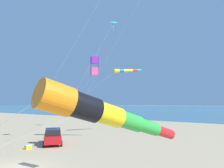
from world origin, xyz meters
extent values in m
plane|color=tan|center=(0.00, 0.00, 0.00)|extent=(600.00, 600.00, 0.00)
cube|color=red|center=(-7.73, -5.12, 0.75)|extent=(4.16, 4.49, 0.84)
cube|color=black|center=(-7.51, -4.86, 1.51)|extent=(2.90, 3.03, 0.68)
cylinder|color=black|center=(-7.95, -6.84, 0.33)|extent=(0.59, 0.65, 0.66)
cylinder|color=black|center=(-9.37, -5.66, 0.33)|extent=(0.59, 0.65, 0.66)
cylinder|color=black|center=(-6.09, -4.58, 0.33)|extent=(0.59, 0.65, 0.66)
cylinder|color=black|center=(-7.51, -3.40, 0.33)|extent=(0.59, 0.65, 0.66)
cube|color=yellow|center=(-4.53, -5.23, 0.18)|extent=(0.60, 0.40, 0.36)
cube|color=white|center=(-4.53, -5.23, 0.39)|extent=(0.62, 0.42, 0.06)
cylinder|color=white|center=(-10.91, 0.17, 9.75)|extent=(3.90, 11.21, 19.51)
cylinder|color=yellow|center=(-18.87, -3.52, 9.85)|extent=(1.09, 1.00, 0.71)
cylinder|color=blue|center=(-19.58, -3.10, 9.93)|extent=(1.05, 0.94, 0.64)
cylinder|color=yellow|center=(-20.30, -2.67, 10.01)|extent=(1.01, 0.88, 0.57)
cylinder|color=yellow|center=(-21.01, -2.25, 10.08)|extent=(0.97, 0.81, 0.50)
cylinder|color=red|center=(-21.73, -1.83, 10.16)|extent=(0.92, 0.75, 0.43)
cylinder|color=#1EB7C6|center=(-22.44, -1.41, 10.24)|extent=(0.88, 0.68, 0.36)
cylinder|color=white|center=(-11.82, -5.77, 4.83)|extent=(13.40, 4.09, 9.66)
cylinder|color=white|center=(-6.80, -1.88, 9.98)|extent=(7.17, 8.13, 19.96)
cylinder|color=orange|center=(6.22, 11.45, 5.03)|extent=(1.15, 0.99, 0.92)
cylinder|color=black|center=(5.48, 11.68, 4.81)|extent=(1.11, 0.91, 0.85)
cylinder|color=yellow|center=(4.74, 11.91, 4.59)|extent=(1.06, 0.82, 0.77)
cylinder|color=green|center=(4.00, 12.15, 4.36)|extent=(1.02, 0.74, 0.69)
cylinder|color=green|center=(3.26, 12.38, 4.14)|extent=(0.97, 0.66, 0.61)
cylinder|color=red|center=(2.52, 12.61, 3.92)|extent=(0.93, 0.57, 0.54)
pyramid|color=#1EB7C6|center=(-21.94, -6.16, 19.38)|extent=(1.26, 1.31, 0.58)
cylinder|color=black|center=(-21.98, -6.19, 19.33)|extent=(0.63, 0.55, 0.67)
cylinder|color=#1EB7C6|center=(-21.95, -6.20, 19.02)|extent=(0.16, 0.14, 0.53)
cylinder|color=yellow|center=(-21.91, -6.24, 18.50)|extent=(0.15, 0.15, 0.53)
cylinder|color=#1EB7C6|center=(-21.88, -6.24, 17.98)|extent=(0.13, 0.14, 0.52)
cylinder|color=white|center=(-14.86, -6.10, 9.65)|extent=(14.24, 0.17, 19.29)
cube|color=purple|center=(-7.77, 1.10, 9.29)|extent=(1.04, 1.04, 0.74)
cube|color=#EF4C93|center=(-7.77, 1.10, 8.11)|extent=(1.04, 1.04, 0.74)
cylinder|color=black|center=(-8.29, 1.07, 8.70)|extent=(0.02, 0.02, 1.91)
cylinder|color=black|center=(-7.73, 0.58, 8.70)|extent=(0.02, 0.02, 1.91)
cylinder|color=black|center=(-7.80, 1.62, 8.70)|extent=(0.02, 0.02, 1.91)
cylinder|color=black|center=(-7.25, 1.14, 8.70)|extent=(0.02, 0.02, 1.91)
cylinder|color=white|center=(-5.59, -1.58, 3.87)|extent=(4.37, 5.38, 7.75)
cube|color=#EF4C93|center=(-1.42, 4.55, 5.18)|extent=(0.58, 0.58, 0.57)
cube|color=yellow|center=(-1.42, 4.55, 4.28)|extent=(0.58, 0.58, 0.57)
cylinder|color=black|center=(-1.71, 4.28, 4.73)|extent=(0.02, 0.02, 1.48)
cylinder|color=black|center=(-1.14, 4.26, 4.73)|extent=(0.02, 0.02, 1.48)
cylinder|color=black|center=(-1.69, 4.84, 4.73)|extent=(0.02, 0.02, 1.48)
cylinder|color=black|center=(-1.12, 4.83, 4.73)|extent=(0.02, 0.02, 1.48)
camera|label=1|loc=(9.62, 15.43, 4.93)|focal=34.96mm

